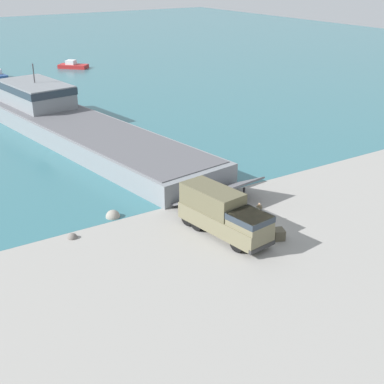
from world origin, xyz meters
The scene contains 9 objects.
ground_plane centered at (0.00, 0.00, 0.00)m, with size 240.00×240.00×0.00m, color gray.
landing_craft centered at (-2.59, 28.63, 1.76)m, with size 13.51×42.71×7.38m.
military_truck centered at (-2.33, -0.26, 1.74)m, with size 3.52×8.26×3.40m.
soldier_on_ramp centered at (1.27, -0.13, 0.95)m, with size 0.46×0.49×1.65m.
moored_boat_a centered at (13.73, 71.64, 0.52)m, with size 5.63×5.61×1.55m.
mooring_bollard centered at (3.63, 4.75, 0.40)m, with size 0.23×0.23×0.73m.
cargo_crate centered at (0.74, -3.14, 0.39)m, with size 0.78×0.94×0.78m, color #4C4738.
shoreline_rock_a centered at (-8.09, 7.00, 0.00)m, with size 1.19×1.19×1.19m, color gray.
shoreline_rock_b centered at (-12.19, 5.38, 0.00)m, with size 0.75×0.75×0.75m, color #66605B.
Camera 1 is at (-23.91, -29.30, 19.08)m, focal length 50.00 mm.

